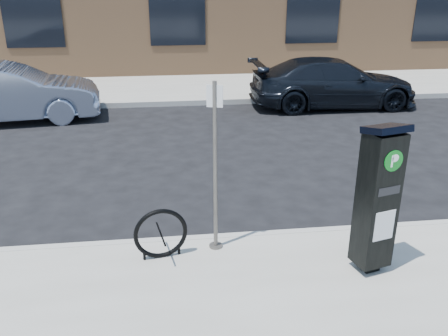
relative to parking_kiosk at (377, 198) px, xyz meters
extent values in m
plane|color=black|center=(-1.90, 1.05, -1.13)|extent=(120.00, 120.00, 0.00)
cube|color=gray|center=(-1.90, 15.05, -1.05)|extent=(60.00, 12.00, 0.15)
cube|color=#9E9B93|center=(-1.90, 1.03, -1.05)|extent=(60.00, 0.12, 0.16)
cube|color=#9E9B93|center=(-1.90, 9.07, -1.05)|extent=(60.00, 0.12, 0.16)
cube|color=black|center=(0.00, 0.00, -0.93)|extent=(0.24, 0.24, 0.10)
cube|color=black|center=(0.00, 0.00, -0.03)|extent=(0.47, 0.44, 1.69)
cube|color=black|center=(0.00, 0.00, 0.85)|extent=(0.52, 0.48, 0.16)
cylinder|color=#075B15|center=(0.04, -0.17, 0.53)|extent=(0.24, 0.08, 0.25)
cube|color=white|center=(0.04, -0.17, 0.53)|extent=(0.09, 0.03, 0.14)
cube|color=silver|center=(0.04, -0.17, -0.28)|extent=(0.27, 0.08, 0.38)
cube|color=black|center=(0.04, -0.17, 0.17)|extent=(0.29, 0.08, 0.10)
cylinder|color=#5B5650|center=(-1.85, 0.75, -0.96)|extent=(0.18, 0.18, 0.03)
cylinder|color=#5B5650|center=(-1.85, 0.75, 0.15)|extent=(0.05, 0.05, 2.26)
cube|color=silver|center=(-1.85, 0.75, 1.10)|extent=(0.20, 0.07, 0.27)
torus|color=black|center=(-2.57, 0.59, -0.63)|extent=(0.70, 0.18, 0.70)
cylinder|color=black|center=(-2.80, 0.54, -0.91)|extent=(0.03, 0.03, 0.14)
cylinder|color=black|center=(-2.35, 0.63, -0.91)|extent=(0.03, 0.03, 0.14)
imported|color=#808BA3|center=(-6.50, 7.96, -0.38)|extent=(4.73, 2.14, 1.50)
imported|color=black|center=(2.43, 8.45, -0.43)|extent=(4.85, 1.99, 1.40)
camera|label=1|loc=(-2.42, -4.79, 2.42)|focal=38.00mm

